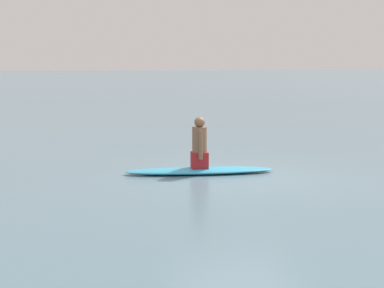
# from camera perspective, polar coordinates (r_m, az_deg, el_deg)

# --- Properties ---
(ground_plane) EXTENTS (400.00, 400.00, 0.00)m
(ground_plane) POSITION_cam_1_polar(r_m,az_deg,el_deg) (11.21, 4.74, -3.33)
(ground_plane) COLOR slate
(surfboard) EXTENTS (1.12, 3.13, 0.12)m
(surfboard) POSITION_cam_1_polar(r_m,az_deg,el_deg) (11.48, 0.77, -2.72)
(surfboard) COLOR #339EC6
(surfboard) RESTS_ON ground
(person_paddler) EXTENTS (0.46, 0.39, 1.04)m
(person_paddler) POSITION_cam_1_polar(r_m,az_deg,el_deg) (11.40, 0.77, -0.09)
(person_paddler) COLOR #A51E23
(person_paddler) RESTS_ON surfboard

